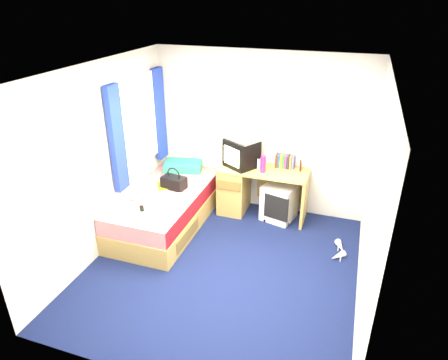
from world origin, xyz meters
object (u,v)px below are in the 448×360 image
(white_heels, at_px, (339,251))
(water_bottle, at_px, (139,197))
(picture_frame, at_px, (300,166))
(pink_water_bottle, at_px, (263,165))
(towel, at_px, (175,200))
(remote_control, at_px, (142,209))
(colour_swatch_fan, at_px, (144,213))
(bed, at_px, (167,208))
(desk, at_px, (245,188))
(handbag, at_px, (174,182))
(magazine, at_px, (165,185))
(pillow, at_px, (183,166))
(storage_cube, at_px, (279,202))
(vcr, at_px, (242,137))
(aerosol_can, at_px, (259,164))
(crt_tv, at_px, (241,153))

(white_heels, bearing_deg, water_bottle, -171.90)
(picture_frame, relative_size, pink_water_bottle, 0.59)
(pink_water_bottle, distance_m, towel, 1.35)
(remote_control, bearing_deg, colour_swatch_fan, -83.29)
(towel, distance_m, colour_swatch_fan, 0.47)
(bed, relative_size, picture_frame, 14.29)
(bed, xyz_separation_m, desk, (0.97, 0.74, 0.14))
(handbag, height_order, colour_swatch_fan, handbag)
(handbag, xyz_separation_m, colour_swatch_fan, (-0.06, -0.78, -0.09))
(picture_frame, bearing_deg, remote_control, -152.31)
(handbag, bearing_deg, magazine, -176.47)
(desk, bearing_deg, pillow, 178.17)
(storage_cube, relative_size, vcr, 1.17)
(storage_cube, relative_size, pink_water_bottle, 2.33)
(bed, bearing_deg, water_bottle, -125.87)
(pillow, relative_size, picture_frame, 4.15)
(colour_swatch_fan, bearing_deg, magazine, 96.66)
(desk, relative_size, remote_control, 8.12)
(storage_cube, relative_size, aerosol_can, 3.29)
(pink_water_bottle, bearing_deg, vcr, 163.27)
(magazine, bearing_deg, handbag, -5.63)
(pink_water_bottle, height_order, colour_swatch_fan, pink_water_bottle)
(picture_frame, xyz_separation_m, pink_water_bottle, (-0.50, -0.24, 0.05))
(handbag, relative_size, remote_control, 2.31)
(pillow, relative_size, white_heels, 1.25)
(bed, xyz_separation_m, handbag, (0.07, 0.14, 0.37))
(pillow, height_order, storage_cube, pillow)
(aerosol_can, bearing_deg, magazine, -155.96)
(pink_water_bottle, bearing_deg, towel, -137.79)
(bed, distance_m, picture_frame, 2.04)
(magazine, relative_size, colour_swatch_fan, 1.27)
(desk, xyz_separation_m, white_heels, (1.48, -0.68, -0.37))
(bed, distance_m, water_bottle, 0.50)
(pillow, height_order, crt_tv, crt_tv)
(desk, distance_m, white_heels, 1.67)
(remote_control, bearing_deg, storage_cube, 4.64)
(towel, bearing_deg, bed, 136.89)
(desk, height_order, picture_frame, picture_frame)
(picture_frame, xyz_separation_m, towel, (-1.48, -1.13, -0.24))
(crt_tv, relative_size, pink_water_bottle, 2.37)
(storage_cube, height_order, crt_tv, crt_tv)
(pillow, distance_m, picture_frame, 1.83)
(crt_tv, height_order, remote_control, crt_tv)
(desk, height_order, towel, desk)
(towel, height_order, colour_swatch_fan, towel)
(handbag, relative_size, magazine, 1.32)
(handbag, bearing_deg, desk, 42.77)
(bed, relative_size, magazine, 7.14)
(picture_frame, bearing_deg, white_heels, -60.56)
(remote_control, bearing_deg, crt_tv, 19.52)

